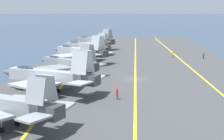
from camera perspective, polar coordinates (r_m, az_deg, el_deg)
The scene contains 14 objects.
ground_plane at distance 62.55m, azimuth 3.89°, elevation -1.82°, with size 2000.00×2000.00×0.00m, color #2D425B.
carrier_deck at distance 62.50m, azimuth 3.89°, elevation -1.64°, with size 198.82×45.16×0.40m, color #424244.
deck_stripe_foul_line at distance 63.70m, azimuth 15.14°, elevation -1.57°, with size 178.94×0.36×0.01m, color yellow.
deck_stripe_centerline at distance 62.46m, azimuth 3.89°, elevation -1.46°, with size 178.94×0.36×0.01m, color yellow.
deck_stripe_edge_line at distance 63.67m, azimuth -7.36°, elevation -1.30°, with size 178.94×0.36×0.01m, color yellow.
parked_jet_second at distance 37.97m, azimuth -17.70°, elevation -5.46°, with size 12.14×15.31×6.13m.
parked_jet_third at distance 51.65m, azimuth -10.45°, elevation -0.98°, with size 12.95×17.13×6.81m.
parked_jet_fourth at distance 66.35m, azimuth -7.31°, elevation 1.15°, with size 13.08×14.67×6.24m.
parked_jet_fifth at distance 81.06m, azimuth -5.41°, elevation 3.06°, with size 14.08×15.97×6.68m.
parked_jet_sixth at distance 95.49m, azimuth -4.29°, elevation 4.00°, with size 13.66×15.27×6.15m.
parked_jet_seventh at distance 109.13m, azimuth -3.09°, elevation 4.88°, with size 13.58×15.63×6.46m.
crew_brown_vest at distance 90.54m, azimuth 14.98°, elevation 2.45°, with size 0.45×0.45×1.79m.
crew_yellow_vest at distance 90.46m, azimuth 10.04°, elevation 2.59°, with size 0.43×0.46×1.67m.
crew_red_vest at distance 47.86m, azimuth 0.86°, elevation -3.88°, with size 0.41×0.31×1.70m.
Camera 1 is at (-61.21, 0.09, 12.88)m, focal length 55.00 mm.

